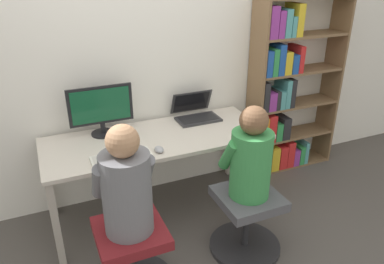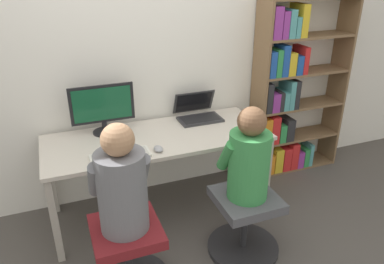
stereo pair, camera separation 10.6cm
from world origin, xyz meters
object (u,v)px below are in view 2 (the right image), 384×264
at_px(desktop_monitor, 103,108).
at_px(bookshelf, 289,97).
at_px(keyboard, 120,156).
at_px(office_chair_right, 245,221).
at_px(laptop, 198,113).
at_px(person_at_laptop, 249,159).
at_px(office_chair_left, 128,255).
at_px(person_at_monitor, 122,185).

height_order(desktop_monitor, bookshelf, bookshelf).
height_order(keyboard, office_chair_right, keyboard).
bearing_deg(laptop, office_chair_right, -89.96).
xyz_separation_m(laptop, bookshelf, (0.95, 0.00, 0.03)).
bearing_deg(person_at_laptop, laptop, 90.04).
relative_size(office_chair_left, office_chair_right, 1.00).
bearing_deg(person_at_laptop, person_at_monitor, -178.05).
xyz_separation_m(office_chair_left, office_chair_right, (0.87, 0.03, 0.00)).
bearing_deg(keyboard, desktop_monitor, 94.21).
distance_m(keyboard, person_at_monitor, 0.49).
distance_m(desktop_monitor, keyboard, 0.51).
distance_m(keyboard, person_at_laptop, 0.91).
bearing_deg(keyboard, laptop, 30.79).
xyz_separation_m(desktop_monitor, keyboard, (0.03, -0.46, -0.20)).
xyz_separation_m(person_at_monitor, person_at_laptop, (0.87, 0.03, -0.01)).
height_order(laptop, office_chair_right, laptop).
relative_size(office_chair_right, person_at_laptop, 0.80).
xyz_separation_m(office_chair_left, person_at_laptop, (0.87, 0.03, 0.53)).
height_order(office_chair_left, person_at_monitor, person_at_monitor).
bearing_deg(laptop, keyboard, -149.21).
relative_size(keyboard, bookshelf, 0.25).
relative_size(person_at_laptop, bookshelf, 0.39).
distance_m(keyboard, office_chair_left, 0.68).
height_order(office_chair_right, person_at_laptop, person_at_laptop).
bearing_deg(person_at_monitor, keyboard, 80.14).
bearing_deg(keyboard, office_chair_right, -29.99).
bearing_deg(desktop_monitor, person_at_laptop, -47.94).
bearing_deg(keyboard, bookshelf, 15.18).
distance_m(laptop, office_chair_left, 1.39).
distance_m(office_chair_left, bookshelf, 2.12).
xyz_separation_m(keyboard, person_at_monitor, (-0.08, -0.48, 0.06)).
relative_size(laptop, keyboard, 0.88).
height_order(office_chair_right, bookshelf, bookshelf).
height_order(keyboard, office_chair_left, keyboard).
xyz_separation_m(office_chair_left, person_at_monitor, (0.00, 0.01, 0.54)).
height_order(office_chair_left, office_chair_right, same).
bearing_deg(office_chair_right, desktop_monitor, 131.92).
bearing_deg(bookshelf, office_chair_left, -152.25).
xyz_separation_m(laptop, person_at_monitor, (-0.87, -0.95, 0.03)).
distance_m(person_at_monitor, person_at_laptop, 0.87).
distance_m(office_chair_right, person_at_laptop, 0.53).
bearing_deg(keyboard, person_at_laptop, -29.73).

